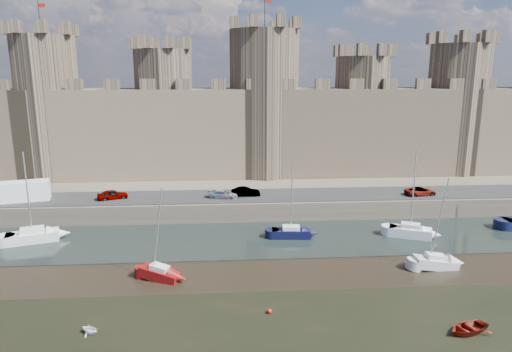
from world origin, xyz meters
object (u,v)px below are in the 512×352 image
(sailboat_4, at_px, (160,273))
(sailboat_2, at_px, (410,231))
(van, at_px, (24,191))
(car_1, at_px, (246,192))
(sailboat_5, at_px, (435,262))
(car_3, at_px, (421,191))
(car_2, at_px, (223,194))
(car_0, at_px, (113,195))
(sailboat_0, at_px, (33,236))
(sailboat_1, at_px, (291,232))

(sailboat_4, bearing_deg, sailboat_2, 40.98)
(van, bearing_deg, car_1, -13.92)
(van, distance_m, sailboat_5, 50.68)
(car_3, distance_m, van, 53.02)
(car_1, xyz_separation_m, car_2, (-3.06, -0.78, -0.08))
(car_0, relative_size, sailboat_2, 0.38)
(sailboat_0, bearing_deg, car_3, -8.61)
(van, height_order, sailboat_0, sailboat_0)
(car_2, relative_size, sailboat_2, 0.38)
(sailboat_1, bearing_deg, sailboat_2, 1.18)
(car_2, relative_size, van, 0.64)
(sailboat_1, relative_size, sailboat_2, 0.86)
(car_2, bearing_deg, car_0, 98.70)
(sailboat_2, bearing_deg, car_3, 83.84)
(car_0, height_order, sailboat_2, sailboat_2)
(sailboat_2, bearing_deg, sailboat_0, -159.27)
(car_1, distance_m, sailboat_5, 26.30)
(car_1, height_order, van, van)
(sailboat_0, height_order, sailboat_5, sailboat_0)
(car_3, distance_m, sailboat_2, 10.76)
(car_1, height_order, car_3, car_1)
(sailboat_4, bearing_deg, car_0, 136.84)
(car_2, height_order, sailboat_0, sailboat_0)
(car_3, height_order, van, van)
(car_0, distance_m, sailboat_0, 11.48)
(sailboat_0, bearing_deg, car_1, 2.17)
(van, height_order, sailboat_4, sailboat_4)
(sailboat_1, height_order, sailboat_2, sailboat_2)
(car_1, bearing_deg, sailboat_4, 153.61)
(car_3, relative_size, sailboat_5, 0.46)
(car_3, distance_m, sailboat_4, 37.92)
(sailboat_2, bearing_deg, sailboat_1, -160.61)
(car_2, distance_m, van, 25.96)
(car_3, xyz_separation_m, sailboat_5, (-6.00, -17.81, -2.41))
(car_0, distance_m, sailboat_4, 21.37)
(car_1, bearing_deg, sailboat_2, -120.57)
(sailboat_4, bearing_deg, car_3, 51.88)
(car_1, bearing_deg, car_3, -94.61)
(van, bearing_deg, sailboat_1, -29.90)
(sailboat_1, bearing_deg, sailboat_4, -139.71)
(car_3, bearing_deg, sailboat_1, 107.71)
(car_1, height_order, sailboat_2, sailboat_2)
(sailboat_0, height_order, sailboat_1, sailboat_0)
(car_0, distance_m, sailboat_5, 40.39)
(sailboat_0, relative_size, sailboat_2, 1.01)
(car_2, relative_size, sailboat_5, 0.42)
(sailboat_0, relative_size, sailboat_5, 1.13)
(car_3, bearing_deg, sailboat_2, 145.14)
(sailboat_4, bearing_deg, sailboat_5, 24.06)
(sailboat_5, bearing_deg, van, 156.32)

